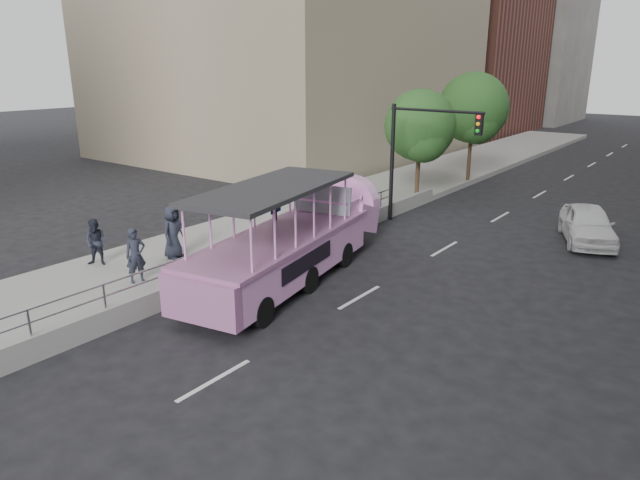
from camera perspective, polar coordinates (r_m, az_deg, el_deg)
ground at (r=15.37m, az=-7.56°, el=-9.49°), size 160.00×160.00×0.00m
sidewalk at (r=25.94m, az=-1.24°, el=2.23°), size 5.50×80.00×0.30m
kerb_wall at (r=18.53m, az=-10.21°, el=-3.23°), size 0.24×30.00×0.36m
guardrail at (r=18.31m, az=-10.32°, el=-1.28°), size 0.07×22.00×0.71m
duck_boat at (r=18.98m, az=-2.46°, el=-0.04°), size 4.14×10.32×3.34m
car at (r=25.09m, az=25.17°, el=1.44°), size 3.30×4.71×1.49m
pedestrian_near at (r=18.59m, az=-17.95°, el=-1.49°), size 0.58×0.73×1.74m
pedestrian_mid at (r=20.66m, az=-21.46°, el=-0.21°), size 0.98×0.94×1.60m
pedestrian_far at (r=20.57m, az=-14.51°, el=0.79°), size 0.77×1.02×1.88m
parking_sign at (r=19.71m, az=-4.42°, el=2.33°), size 0.15×0.65×2.92m
traffic_signal at (r=25.18m, az=9.66°, el=9.31°), size 4.20×0.32×5.20m
street_tree_near at (r=28.90m, az=10.07°, el=10.93°), size 3.52×3.52×5.72m
street_tree_far at (r=34.21m, az=15.15°, el=12.38°), size 3.97×3.97×6.45m
midrise_brick at (r=64.29m, az=12.18°, el=22.38°), size 18.00×16.00×26.00m
midrise_stone_b at (r=78.10m, az=18.75°, el=18.71°), size 16.00×14.00×20.00m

